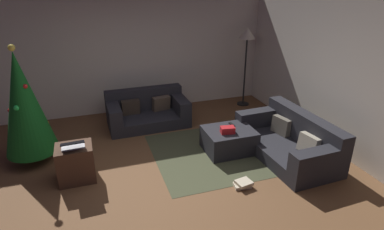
# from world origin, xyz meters

# --- Properties ---
(ground_plane) EXTENTS (6.40, 6.40, 0.00)m
(ground_plane) POSITION_xyz_m (0.00, 0.00, 0.00)
(ground_plane) COLOR brown
(rear_partition) EXTENTS (6.40, 0.12, 2.60)m
(rear_partition) POSITION_xyz_m (0.00, 3.14, 1.30)
(rear_partition) COLOR silver
(rear_partition) RESTS_ON ground_plane
(corner_partition) EXTENTS (0.12, 6.40, 2.60)m
(corner_partition) POSITION_xyz_m (3.14, 0.00, 1.30)
(corner_partition) COLOR silver
(corner_partition) RESTS_ON ground_plane
(couch_left) EXTENTS (1.60, 0.92, 0.69)m
(couch_left) POSITION_xyz_m (0.20, 2.24, 0.27)
(couch_left) COLOR #26262B
(couch_left) RESTS_ON ground_plane
(couch_right) EXTENTS (1.03, 1.89, 0.71)m
(couch_right) POSITION_xyz_m (2.25, 0.18, 0.27)
(couch_right) COLOR #26262B
(couch_right) RESTS_ON ground_plane
(ottoman) EXTENTS (0.84, 0.69, 0.40)m
(ottoman) POSITION_xyz_m (1.32, 0.65, 0.20)
(ottoman) COLOR #26262B
(ottoman) RESTS_ON ground_plane
(gift_box) EXTENTS (0.25, 0.18, 0.11)m
(gift_box) POSITION_xyz_m (1.24, 0.55, 0.46)
(gift_box) COLOR red
(gift_box) RESTS_ON ottoman
(tv_remote) EXTENTS (0.06, 0.16, 0.02)m
(tv_remote) POSITION_xyz_m (1.44, 0.81, 0.41)
(tv_remote) COLOR black
(tv_remote) RESTS_ON ottoman
(christmas_tree) EXTENTS (0.81, 0.81, 1.92)m
(christmas_tree) POSITION_xyz_m (-1.85, 1.36, 1.01)
(christmas_tree) COLOR brown
(christmas_tree) RESTS_ON ground_plane
(side_table) EXTENTS (0.52, 0.44, 0.56)m
(side_table) POSITION_xyz_m (-1.19, 0.57, 0.28)
(side_table) COLOR #4C3323
(side_table) RESTS_ON ground_plane
(laptop) EXTENTS (0.34, 0.40, 0.17)m
(laptop) POSITION_xyz_m (-1.19, 0.51, 0.61)
(laptop) COLOR silver
(laptop) RESTS_ON side_table
(book_stack) EXTENTS (0.27, 0.23, 0.09)m
(book_stack) POSITION_xyz_m (1.08, -0.40, 0.05)
(book_stack) COLOR beige
(book_stack) RESTS_ON ground_plane
(corner_lamp) EXTENTS (0.36, 0.36, 1.79)m
(corner_lamp) POSITION_xyz_m (2.58, 2.58, 1.53)
(corner_lamp) COLOR black
(corner_lamp) RESTS_ON ground_plane
(area_rug) EXTENTS (2.60, 2.00, 0.01)m
(area_rug) POSITION_xyz_m (1.32, 0.65, 0.00)
(area_rug) COLOR #42462E
(area_rug) RESTS_ON ground_plane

